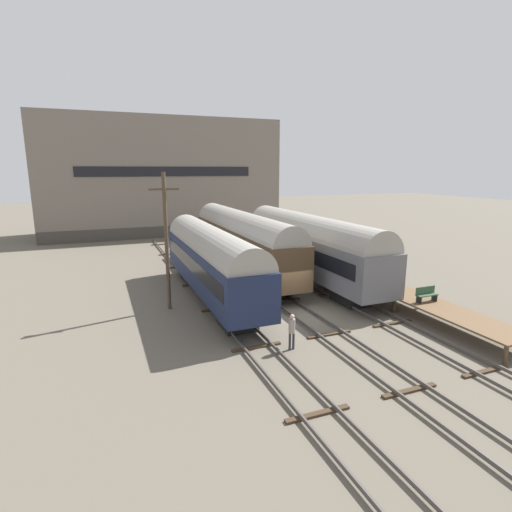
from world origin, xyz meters
name	(u,v)px	position (x,y,z in m)	size (l,w,h in m)	color
ground_plane	(303,316)	(0.00, 0.00, 0.00)	(200.00, 200.00, 0.00)	#60594C
track_left	(237,324)	(-4.21, 0.00, 0.14)	(2.60, 60.00, 0.26)	#4C4742
track_middle	(303,314)	(0.00, 0.00, 0.14)	(2.60, 60.00, 0.26)	#4C4742
track_right	(361,306)	(4.21, 0.00, 0.14)	(2.60, 60.00, 0.26)	#4C4742
train_car_brown	(242,239)	(0.00, 10.76, 3.05)	(2.89, 18.94, 5.32)	black
train_car_grey	(309,244)	(4.21, 6.96, 2.99)	(3.11, 18.12, 5.27)	black
train_car_navy	(211,259)	(-4.21, 5.25, 2.85)	(2.88, 16.16, 5.00)	black
station_platform	(409,296)	(6.77, -1.40, 0.93)	(2.47, 15.08, 1.01)	brown
bench	(426,294)	(6.69, -2.87, 1.49)	(1.40, 0.40, 0.91)	#2D4C33
person_worker	(292,328)	(-2.66, -3.80, 1.12)	(0.32, 0.32, 1.84)	#282833
utility_pole	(166,240)	(-7.25, 4.37, 4.45)	(1.80, 0.24, 8.58)	#473828
warehouse_building	(162,177)	(-2.42, 36.86, 7.67)	(31.11, 10.19, 15.35)	#46403A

